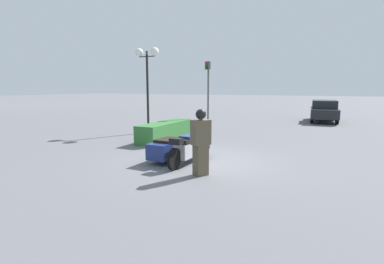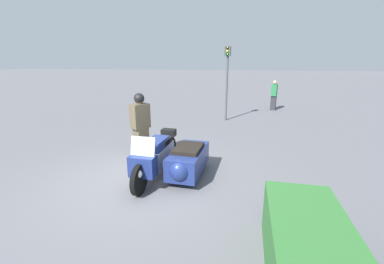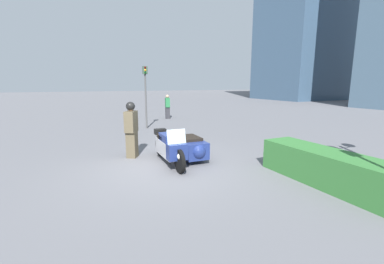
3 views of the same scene
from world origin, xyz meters
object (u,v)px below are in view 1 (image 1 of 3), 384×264
Objects in this scene: hedge_bush_curbside at (165,131)px; traffic_light_near at (208,87)px; police_motorcycle at (179,147)px; parked_car_background at (324,110)px; officer_rider at (201,141)px; twin_lamp_post at (147,63)px.

traffic_light_near reaches higher than hedge_bush_curbside.
police_motorcycle is 4.00m from hedge_bush_curbside.
traffic_light_near is 9.96m from parked_car_background.
twin_lamp_post is (5.87, 5.64, 2.65)m from officer_rider.
police_motorcycle is 0.59× the size of parked_car_background.
twin_lamp_post is (1.55, 1.95, 3.20)m from hedge_bush_curbside.
twin_lamp_post reaches higher than officer_rider.
hedge_bush_curbside is at bearing -128.54° from twin_lamp_post.
twin_lamp_post reaches higher than parked_car_background.
twin_lamp_post is at bearing 44.80° from police_motorcycle.
officer_rider reaches higher than police_motorcycle.
twin_lamp_post is 3.36m from traffic_light_near.
police_motorcycle is at bearing 30.30° from traffic_light_near.
hedge_bush_curbside is at bearing -17.30° from officer_rider.
police_motorcycle is 14.78m from parked_car_background.
traffic_light_near is at bearing -66.16° from twin_lamp_post.
hedge_bush_curbside is at bearing 39.32° from police_motorcycle.
officer_rider is 0.42× the size of twin_lamp_post.
parked_car_background is at bearing 163.62° from traffic_light_near.
traffic_light_near is at bearing 16.22° from police_motorcycle.
officer_rider is 8.56m from twin_lamp_post.
hedge_bush_curbside is 4.06m from twin_lamp_post.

